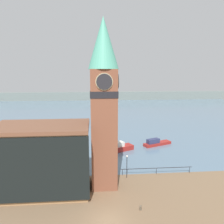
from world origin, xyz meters
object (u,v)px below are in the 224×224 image
Objects in this scene: clock_tower at (104,101)px; pier_building at (43,159)px; boat_near at (121,147)px; boat_far at (156,143)px; mooring_bollard_near at (141,208)px; lamp_post at (127,162)px.

clock_tower reaches higher than pier_building.
pier_building reaches higher than boat_near.
clock_tower is at bearing -132.16° from boat_near.
pier_building is 2.51× the size of boat_near.
pier_building is at bearing -162.11° from boat_far.
boat_near is at bearing 174.96° from boat_far.
mooring_bollard_near is at bearing -23.57° from pier_building.
clock_tower is 14.65m from mooring_bollard_near.
clock_tower is 4.59× the size of boat_near.
pier_building is 12.90m from lamp_post.
boat_near is 21.09m from mooring_bollard_near.
boat_near reaches higher than boat_far.
pier_building is 20.68m from boat_near.
boat_near is (4.41, 14.64, -12.09)m from clock_tower.
clock_tower is at bearing 122.93° from mooring_bollard_near.
boat_far is 25.23m from mooring_bollard_near.
pier_building is at bearing -174.42° from clock_tower.
mooring_bollard_near is (-8.67, -23.69, -0.25)m from boat_far.
clock_tower is at bearing -148.88° from boat_far.
boat_near is 0.74× the size of boat_far.
boat_near is at bearing 86.84° from lamp_post.
clock_tower is 24.74m from boat_far.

